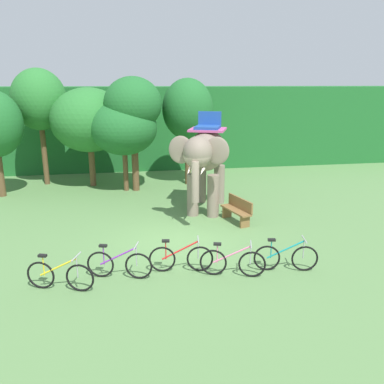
{
  "coord_description": "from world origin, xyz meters",
  "views": [
    {
      "loc": [
        -1.53,
        -11.63,
        4.86
      ],
      "look_at": [
        0.63,
        1.0,
        1.3
      ],
      "focal_mm": 36.92,
      "sensor_mm": 36.0,
      "label": 1
    }
  ],
  "objects_px": {
    "tree_center_left": "(188,110)",
    "bike_pink": "(232,262)",
    "tree_center": "(133,105)",
    "bike_yellow": "(60,275)",
    "bike_purple": "(119,264)",
    "elephant": "(206,156)",
    "bike_red": "(181,258)",
    "tree_far_left": "(124,128)",
    "tree_far_right": "(39,100)",
    "tree_center_right": "(89,120)",
    "wooden_bench": "(237,209)",
    "bike_teal": "(286,257)"
  },
  "relations": [
    {
      "from": "bike_red",
      "to": "bike_yellow",
      "type": "bearing_deg",
      "value": -171.01
    },
    {
      "from": "tree_center",
      "to": "tree_center_left",
      "type": "xyz_separation_m",
      "value": [
        2.58,
        0.8,
        -0.3
      ]
    },
    {
      "from": "tree_far_right",
      "to": "elephant",
      "type": "bearing_deg",
      "value": -38.91
    },
    {
      "from": "elephant",
      "to": "bike_red",
      "type": "relative_size",
      "value": 2.48
    },
    {
      "from": "bike_pink",
      "to": "tree_far_left",
      "type": "bearing_deg",
      "value": 106.15
    },
    {
      "from": "tree_far_left",
      "to": "tree_center_left",
      "type": "xyz_separation_m",
      "value": [
        3.03,
        0.75,
        0.73
      ]
    },
    {
      "from": "bike_pink",
      "to": "tree_far_right",
      "type": "bearing_deg",
      "value": 120.67
    },
    {
      "from": "tree_far_left",
      "to": "bike_teal",
      "type": "relative_size",
      "value": 2.45
    },
    {
      "from": "elephant",
      "to": "bike_red",
      "type": "height_order",
      "value": "elephant"
    },
    {
      "from": "tree_center",
      "to": "tree_far_right",
      "type": "bearing_deg",
      "value": 155.79
    },
    {
      "from": "tree_far_right",
      "to": "tree_center_right",
      "type": "height_order",
      "value": "tree_far_right"
    },
    {
      "from": "tree_far_right",
      "to": "elephant",
      "type": "relative_size",
      "value": 1.31
    },
    {
      "from": "bike_red",
      "to": "wooden_bench",
      "type": "xyz_separation_m",
      "value": [
        2.55,
        3.49,
        0.09
      ]
    },
    {
      "from": "bike_yellow",
      "to": "bike_teal",
      "type": "relative_size",
      "value": 0.98
    },
    {
      "from": "bike_yellow",
      "to": "bike_red",
      "type": "xyz_separation_m",
      "value": [
        3.01,
        0.48,
        0.0
      ]
    },
    {
      "from": "tree_far_right",
      "to": "tree_far_left",
      "type": "bearing_deg",
      "value": -26.01
    },
    {
      "from": "bike_red",
      "to": "bike_purple",
      "type": "bearing_deg",
      "value": -176.57
    },
    {
      "from": "tree_far_left",
      "to": "wooden_bench",
      "type": "xyz_separation_m",
      "value": [
        3.89,
        -5.08,
        -2.41
      ]
    },
    {
      "from": "tree_center_left",
      "to": "bike_pink",
      "type": "height_order",
      "value": "tree_center_left"
    },
    {
      "from": "tree_center_right",
      "to": "bike_red",
      "type": "relative_size",
      "value": 2.74
    },
    {
      "from": "tree_center",
      "to": "bike_teal",
      "type": "xyz_separation_m",
      "value": [
        3.65,
        -8.94,
        -3.54
      ]
    },
    {
      "from": "elephant",
      "to": "bike_red",
      "type": "xyz_separation_m",
      "value": [
        -1.66,
        -4.91,
        -1.82
      ]
    },
    {
      "from": "tree_center",
      "to": "bike_yellow",
      "type": "bearing_deg",
      "value": -103.23
    },
    {
      "from": "tree_far_left",
      "to": "bike_teal",
      "type": "xyz_separation_m",
      "value": [
        4.1,
        -9.0,
        -2.51
      ]
    },
    {
      "from": "bike_yellow",
      "to": "bike_pink",
      "type": "bearing_deg",
      "value": -0.09
    },
    {
      "from": "tree_far_left",
      "to": "bike_purple",
      "type": "height_order",
      "value": "tree_far_left"
    },
    {
      "from": "tree_center",
      "to": "bike_purple",
      "type": "xyz_separation_m",
      "value": [
        -0.71,
        -8.62,
        -3.54
      ]
    },
    {
      "from": "bike_purple",
      "to": "bike_red",
      "type": "xyz_separation_m",
      "value": [
        1.61,
        0.1,
        0.0
      ]
    },
    {
      "from": "bike_teal",
      "to": "elephant",
      "type": "bearing_deg",
      "value": 101.57
    },
    {
      "from": "bike_red",
      "to": "wooden_bench",
      "type": "height_order",
      "value": "bike_red"
    },
    {
      "from": "tree_far_right",
      "to": "elephant",
      "type": "height_order",
      "value": "tree_far_right"
    },
    {
      "from": "tree_far_right",
      "to": "elephant",
      "type": "distance_m",
      "value": 9.03
    },
    {
      "from": "tree_far_right",
      "to": "tree_center",
      "type": "xyz_separation_m",
      "value": [
        4.32,
        -1.94,
        -0.15
      ]
    },
    {
      "from": "bike_pink",
      "to": "bike_teal",
      "type": "distance_m",
      "value": 1.48
    },
    {
      "from": "bike_purple",
      "to": "bike_red",
      "type": "distance_m",
      "value": 1.61
    },
    {
      "from": "tree_center_right",
      "to": "wooden_bench",
      "type": "distance_m",
      "value": 8.73
    },
    {
      "from": "bike_yellow",
      "to": "bike_red",
      "type": "distance_m",
      "value": 3.05
    },
    {
      "from": "tree_center_left",
      "to": "bike_pink",
      "type": "bearing_deg",
      "value": -92.39
    },
    {
      "from": "bike_purple",
      "to": "bike_pink",
      "type": "xyz_separation_m",
      "value": [
        2.88,
        -0.39,
        0.0
      ]
    },
    {
      "from": "tree_far_right",
      "to": "bike_yellow",
      "type": "relative_size",
      "value": 3.37
    },
    {
      "from": "elephant",
      "to": "bike_pink",
      "type": "height_order",
      "value": "elephant"
    },
    {
      "from": "tree_far_right",
      "to": "tree_far_left",
      "type": "xyz_separation_m",
      "value": [
        3.87,
        -1.89,
        -1.18
      ]
    },
    {
      "from": "tree_far_right",
      "to": "tree_far_left",
      "type": "height_order",
      "value": "tree_far_right"
    },
    {
      "from": "bike_purple",
      "to": "tree_far_right",
      "type": "bearing_deg",
      "value": 108.88
    },
    {
      "from": "bike_purple",
      "to": "tree_center_left",
      "type": "bearing_deg",
      "value": 70.74
    },
    {
      "from": "tree_center_left",
      "to": "tree_center",
      "type": "bearing_deg",
      "value": -162.76
    },
    {
      "from": "tree_far_right",
      "to": "bike_purple",
      "type": "relative_size",
      "value": 3.32
    },
    {
      "from": "tree_center_right",
      "to": "bike_purple",
      "type": "xyz_separation_m",
      "value": [
        1.33,
        -9.83,
        -2.77
      ]
    },
    {
      "from": "bike_teal",
      "to": "tree_far_right",
      "type": "bearing_deg",
      "value": 126.2
    },
    {
      "from": "tree_center",
      "to": "wooden_bench",
      "type": "distance_m",
      "value": 7.0
    }
  ]
}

